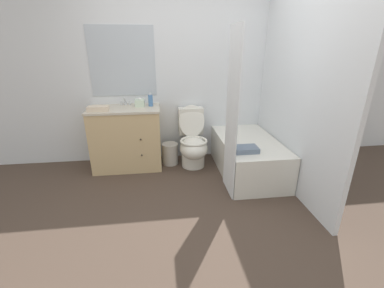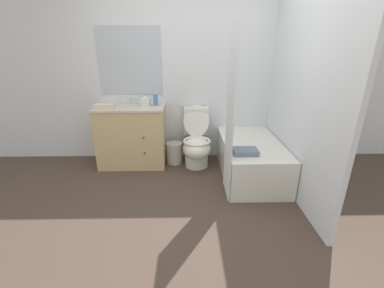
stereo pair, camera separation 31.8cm
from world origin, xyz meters
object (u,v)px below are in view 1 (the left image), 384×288
object	(u,v)px
vanity_cabinet	(127,137)
soap_dispenser	(151,100)
hand_towel_folded	(98,109)
bathtub	(247,156)
toilet	(193,143)
sink_faucet	(125,103)
wastebasket	(170,154)
bath_towel_folded	(246,149)
tissue_box	(140,103)

from	to	relation	value
vanity_cabinet	soap_dispenser	xyz separation A→B (m)	(0.36, 0.06, 0.51)
hand_towel_folded	bathtub	bearing A→B (deg)	-7.70
bathtub	vanity_cabinet	bearing A→B (deg)	166.26
toilet	sink_faucet	bearing A→B (deg)	164.77
toilet	wastebasket	xyz separation A→B (m)	(-0.33, 0.09, -0.19)
vanity_cabinet	bath_towel_folded	xyz separation A→B (m)	(1.48, -0.80, 0.07)
wastebasket	tissue_box	xyz separation A→B (m)	(-0.39, 0.07, 0.77)
sink_faucet	toilet	bearing A→B (deg)	-15.23
wastebasket	soap_dispenser	size ratio (longest dim) A/B	1.69
vanity_cabinet	bathtub	world-z (taller)	vanity_cabinet
sink_faucet	wastebasket	bearing A→B (deg)	-15.67
wastebasket	tissue_box	distance (m)	0.87
sink_faucet	toilet	distance (m)	1.12
bathtub	wastebasket	distance (m)	1.13
toilet	tissue_box	world-z (taller)	tissue_box
bath_towel_folded	sink_faucet	bearing A→B (deg)	146.67
sink_faucet	vanity_cabinet	bearing A→B (deg)	-90.00
bath_towel_folded	bathtub	bearing A→B (deg)	65.91
bathtub	bath_towel_folded	world-z (taller)	bath_towel_folded
wastebasket	tissue_box	bearing A→B (deg)	170.38
toilet	bathtub	size ratio (longest dim) A/B	0.64
sink_faucet	soap_dispenser	xyz separation A→B (m)	(0.36, -0.12, 0.05)
hand_towel_folded	toilet	bearing A→B (deg)	2.79
sink_faucet	bath_towel_folded	bearing A→B (deg)	-33.33
vanity_cabinet	hand_towel_folded	xyz separation A→B (m)	(-0.31, -0.14, 0.46)
vanity_cabinet	sink_faucet	size ratio (longest dim) A/B	6.77
wastebasket	soap_dispenser	world-z (taller)	soap_dispenser
soap_dispenser	bath_towel_folded	xyz separation A→B (m)	(1.12, -0.85, -0.45)
sink_faucet	tissue_box	bearing A→B (deg)	-26.00
tissue_box	bath_towel_folded	world-z (taller)	tissue_box
sink_faucet	wastebasket	size ratio (longest dim) A/B	0.45
bath_towel_folded	soap_dispenser	bearing A→B (deg)	142.67
wastebasket	bathtub	bearing A→B (deg)	-21.38
toilet	bathtub	bearing A→B (deg)	-24.38
bathtub	hand_towel_folded	world-z (taller)	hand_towel_folded
sink_faucet	bath_towel_folded	world-z (taller)	sink_faucet
sink_faucet	soap_dispenser	bearing A→B (deg)	-18.35
wastebasket	toilet	bearing A→B (deg)	-14.43
toilet	tissue_box	bearing A→B (deg)	168.16
soap_dispenser	hand_towel_folded	bearing A→B (deg)	-163.70
bathtub	wastebasket	bearing A→B (deg)	158.62
toilet	bathtub	distance (m)	0.80
bathtub	wastebasket	world-z (taller)	bathtub
tissue_box	bath_towel_folded	bearing A→B (deg)	-34.44
toilet	wastebasket	world-z (taller)	toilet
bath_towel_folded	wastebasket	bearing A→B (deg)	137.45
vanity_cabinet	sink_faucet	xyz separation A→B (m)	(-0.00, 0.18, 0.46)
vanity_cabinet	toilet	xyz separation A→B (m)	(0.94, -0.08, -0.10)
vanity_cabinet	soap_dispenser	distance (m)	0.63
sink_faucet	tissue_box	world-z (taller)	sink_faucet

